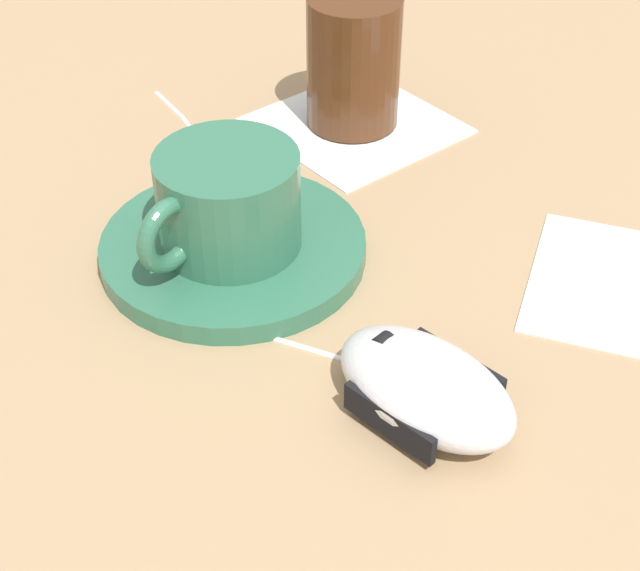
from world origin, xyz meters
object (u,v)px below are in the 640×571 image
(saucer, at_px, (233,248))
(drinking_glass, at_px, (353,62))
(computer_mouse, at_px, (425,387))
(coffee_cup, at_px, (226,202))

(saucer, bearing_deg, drinking_glass, 103.30)
(computer_mouse, bearing_deg, saucer, 167.71)
(coffee_cup, xyz_separation_m, computer_mouse, (0.16, -0.03, -0.02))
(computer_mouse, distance_m, drinking_glass, 0.29)
(saucer, height_order, coffee_cup, coffee_cup)
(saucer, height_order, computer_mouse, computer_mouse)
(saucer, bearing_deg, computer_mouse, -12.29)
(computer_mouse, bearing_deg, drinking_glass, 134.26)
(coffee_cup, relative_size, drinking_glass, 1.20)
(drinking_glass, bearing_deg, coffee_cup, -76.69)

